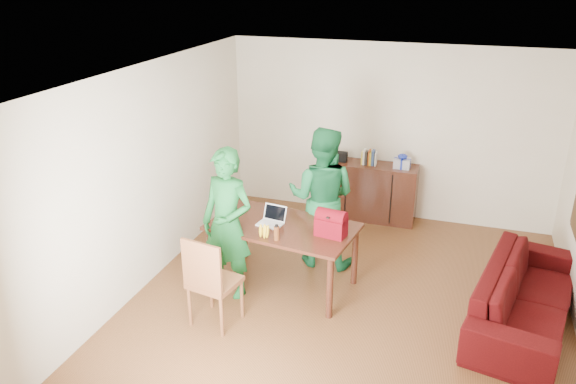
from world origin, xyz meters
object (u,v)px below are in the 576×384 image
(bottle, at_px, (277,232))
(sofa, at_px, (526,296))
(table, at_px, (283,233))
(chair, at_px, (215,297))
(red_bag, at_px, (331,225))
(person_far, at_px, (322,197))
(laptop, at_px, (270,222))
(person_near, at_px, (228,224))

(bottle, height_order, sofa, bottle)
(table, relative_size, chair, 1.72)
(table, xyz_separation_m, chair, (-0.46, -1.00, -0.40))
(chair, distance_m, red_bag, 1.55)
(person_far, xyz_separation_m, bottle, (-0.23, -1.10, -0.02))
(table, height_order, laptop, laptop)
(sofa, bearing_deg, person_near, 109.54)
(person_far, xyz_separation_m, laptop, (-0.44, -0.75, -0.08))
(person_far, relative_size, laptop, 5.81)
(table, height_order, red_bag, red_bag)
(table, distance_m, person_near, 0.70)
(person_far, height_order, sofa, person_far)
(person_near, distance_m, bottle, 0.62)
(red_bag, bearing_deg, bottle, -141.88)
(red_bag, bearing_deg, chair, -130.35)
(laptop, distance_m, red_bag, 0.78)
(person_near, relative_size, sofa, 0.80)
(chair, height_order, person_near, person_near)
(red_bag, height_order, sofa, red_bag)
(red_bag, xyz_separation_m, sofa, (2.20, 0.17, -0.61))
(red_bag, bearing_deg, laptop, -174.20)
(chair, bearing_deg, sofa, 28.31)
(laptop, relative_size, red_bag, 0.93)
(bottle, bearing_deg, person_near, 177.58)
(laptop, distance_m, sofa, 3.02)
(person_near, relative_size, laptop, 5.68)
(laptop, height_order, bottle, laptop)
(table, bearing_deg, person_near, -138.93)
(laptop, height_order, sofa, laptop)
(person_near, distance_m, red_bag, 1.21)
(person_far, bearing_deg, sofa, 165.22)
(chair, height_order, person_far, person_far)
(person_near, bearing_deg, chair, -70.11)
(person_near, bearing_deg, table, 44.02)
(person_near, height_order, red_bag, person_near)
(chair, distance_m, person_far, 1.97)
(person_near, relative_size, person_far, 0.98)
(sofa, bearing_deg, person_far, 88.03)
(sofa, bearing_deg, chair, 120.24)
(laptop, bearing_deg, red_bag, 4.91)
(table, height_order, person_near, person_near)
(person_near, bearing_deg, person_far, 62.42)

